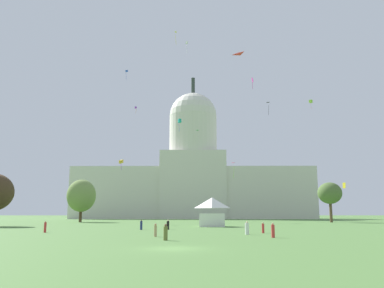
# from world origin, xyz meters

# --- Properties ---
(ground_plane) EXTENTS (800.00, 800.00, 0.00)m
(ground_plane) POSITION_xyz_m (0.00, 0.00, 0.00)
(ground_plane) COLOR #4C7538
(capitol_building) EXTENTS (110.10, 23.98, 68.04)m
(capitol_building) POSITION_xyz_m (0.57, 154.47, 19.48)
(capitol_building) COLOR beige
(capitol_building) RESTS_ON ground_plane
(event_tent) EXTENTS (5.56, 5.85, 5.79)m
(event_tent) POSITION_xyz_m (5.04, 49.26, 2.92)
(event_tent) COLOR white
(event_tent) RESTS_ON ground_plane
(tree_west_mid) EXTENTS (9.10, 8.72, 12.52)m
(tree_west_mid) POSITION_xyz_m (-32.29, 86.63, 7.73)
(tree_west_mid) COLOR #4C3823
(tree_west_mid) RESTS_ON ground_plane
(tree_east_far) EXTENTS (7.21, 7.01, 11.49)m
(tree_east_far) POSITION_xyz_m (40.75, 84.51, 8.30)
(tree_east_far) COLOR brown
(tree_east_far) RESTS_ON ground_plane
(person_navy_deep_crowd) EXTENTS (0.46, 0.46, 1.61)m
(person_navy_deep_crowd) POSITION_xyz_m (-7.19, 34.28, 0.73)
(person_navy_deep_crowd) COLOR navy
(person_navy_deep_crowd) RESTS_ON ground_plane
(person_red_back_right) EXTENTS (0.45, 0.45, 1.46)m
(person_red_back_right) POSITION_xyz_m (10.86, 23.49, 0.67)
(person_red_back_right) COLOR red
(person_red_back_right) RESTS_ON ground_plane
(person_olive_back_center) EXTENTS (0.46, 0.46, 1.63)m
(person_olive_back_center) POSITION_xyz_m (-1.34, 9.08, 0.74)
(person_olive_back_center) COLOR olive
(person_olive_back_center) RESTS_ON ground_plane
(person_black_front_center) EXTENTS (0.56, 0.56, 1.62)m
(person_black_front_center) POSITION_xyz_m (-2.87, 34.95, 0.73)
(person_black_front_center) COLOR black
(person_black_front_center) RESTS_ON ground_plane
(person_red_front_right) EXTENTS (0.51, 0.51, 1.64)m
(person_red_front_right) POSITION_xyz_m (10.30, 13.57, 0.75)
(person_red_front_right) COLOR red
(person_red_front_right) RESTS_ON ground_plane
(person_white_lawn_far_left) EXTENTS (0.60, 0.60, 1.66)m
(person_white_lawn_far_left) POSITION_xyz_m (8.20, 19.79, 0.75)
(person_white_lawn_far_left) COLOR silver
(person_white_lawn_far_left) RESTS_ON ground_plane
(person_tan_mid_right) EXTENTS (0.46, 0.46, 1.51)m
(person_tan_mid_right) POSITION_xyz_m (-2.97, 15.26, 0.70)
(person_tan_mid_right) COLOR tan
(person_tan_mid_right) RESTS_ON ground_plane
(person_red_back_left) EXTENTS (0.45, 0.45, 1.61)m
(person_red_back_left) POSITION_xyz_m (-19.38, 24.78, 0.75)
(person_red_back_left) COLOR red
(person_red_back_left) RESTS_ON ground_plane
(kite_yellow_high) EXTENTS (0.96, 1.03, 4.12)m
(kite_yellow_high) POSITION_xyz_m (-4.73, 83.06, 57.35)
(kite_yellow_high) COLOR yellow
(kite_turquoise_mid) EXTENTS (1.25, 1.29, 4.22)m
(kite_turquoise_mid) POSITION_xyz_m (-3.50, 95.31, 32.54)
(kite_turquoise_mid) COLOR teal
(kite_pink_low) EXTENTS (1.37, 1.48, 3.97)m
(kite_pink_low) POSITION_xyz_m (12.79, 79.65, 16.11)
(kite_pink_low) COLOR pink
(kite_black_high) EXTENTS (1.21, 1.05, 4.02)m
(kite_black_high) POSITION_xyz_m (24.47, 88.89, 36.40)
(kite_black_high) COLOR black
(kite_green_mid) EXTENTS (1.31, 1.43, 0.18)m
(kite_green_mid) POSITION_xyz_m (2.88, 111.36, 32.54)
(kite_green_mid) COLOR green
(kite_lime_high) EXTENTS (1.23, 1.23, 3.13)m
(kite_lime_high) POSITION_xyz_m (38.33, 90.03, 37.54)
(kite_lime_high) COLOR #8CD133
(kite_red_mid) EXTENTS (1.83, 1.66, 0.26)m
(kite_red_mid) POSITION_xyz_m (8.88, 28.40, 27.16)
(kite_red_mid) COLOR red
(kite_white_high) EXTENTS (0.88, 0.88, 4.18)m
(kite_white_high) POSITION_xyz_m (-1.09, 89.60, 57.23)
(kite_white_high) COLOR white
(kite_blue_high) EXTENTS (0.98, 1.04, 4.22)m
(kite_blue_high) POSITION_xyz_m (-25.53, 117.58, 58.05)
(kite_blue_high) COLOR blue
(kite_gold_low) EXTENTS (1.15, 1.17, 2.66)m
(kite_gold_low) POSITION_xyz_m (-16.84, 66.04, 15.29)
(kite_gold_low) COLOR gold
(kite_violet_high) EXTENTS (0.77, 0.76, 2.99)m
(kite_violet_high) POSITION_xyz_m (-23.40, 129.44, 46.31)
(kite_violet_high) COLOR purple
(kite_magenta_mid) EXTENTS (0.37, 0.71, 2.75)m
(kite_magenta_mid) POSITION_xyz_m (15.11, 57.60, 33.32)
(kite_magenta_mid) COLOR #D1339E
(kite_yellow_low) EXTENTS (0.50, 0.76, 1.38)m
(kite_yellow_low) POSITION_xyz_m (37.19, 63.45, 9.17)
(kite_yellow_low) COLOR yellow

